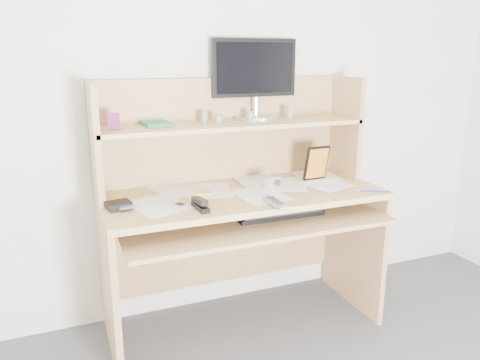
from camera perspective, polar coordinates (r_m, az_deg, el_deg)
name	(u,v)px	position (r m, az deg, el deg)	size (l,w,h in m)	color
back_wall	(221,87)	(2.56, -2.29, 11.25)	(3.60, 0.04, 2.50)	white
desk	(238,198)	(2.44, -0.26, -2.25)	(1.40, 0.70, 1.30)	tan
paper_clutter	(244,192)	(2.35, 0.46, -1.42)	(1.32, 0.54, 0.01)	white
keyboard	(278,213)	(2.32, 4.66, -3.98)	(0.44, 0.17, 0.03)	black
tv_remote	(276,203)	(2.14, 4.36, -2.80)	(0.05, 0.18, 0.02)	gray
flip_phone	(179,205)	(2.11, -7.40, -3.03)	(0.05, 0.09, 0.02)	silver
stapler	(200,203)	(2.09, -4.86, -2.85)	(0.04, 0.14, 0.04)	black
wallet	(118,205)	(2.16, -14.60, -2.92)	(0.11, 0.09, 0.03)	black
sticky_note_pad	(203,193)	(2.33, -4.47, -1.54)	(0.07, 0.07, 0.01)	#DFE63C
digital_camera	(272,182)	(2.41, 3.93, -0.29)	(0.09, 0.03, 0.05)	silver
game_case	(317,163)	(2.56, 9.31, 2.04)	(0.13, 0.01, 0.19)	black
blue_pen	(375,191)	(2.42, 16.12, -1.33)	(0.01, 0.01, 0.15)	#1721AF
card_box	(113,122)	(2.24, -15.18, 6.89)	(0.06, 0.02, 0.08)	maroon
shelf_book	(156,124)	(2.35, -10.17, 6.76)	(0.13, 0.17, 0.02)	#2E7340
chip_stack_a	(250,116)	(2.47, 1.25, 7.82)	(0.04, 0.04, 0.05)	black
chip_stack_b	(204,117)	(2.40, -4.38, 7.63)	(0.04, 0.04, 0.06)	white
chip_stack_c	(219,119)	(2.38, -2.63, 7.44)	(0.04, 0.04, 0.05)	black
chip_stack_d	(290,113)	(2.56, 6.13, 8.12)	(0.04, 0.04, 0.07)	white
monitor	(255,76)	(2.57, 1.82, 12.51)	(0.49, 0.24, 0.42)	#B5B5BA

